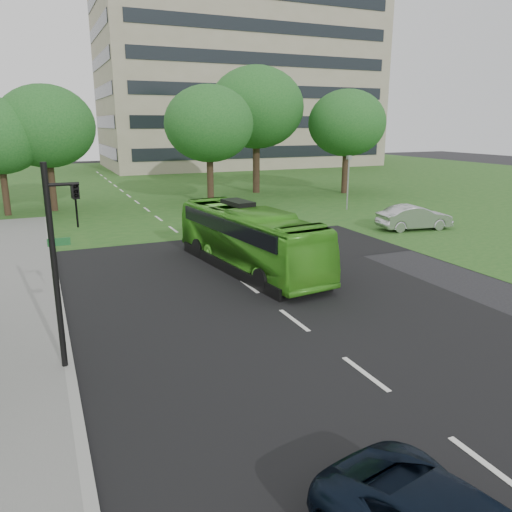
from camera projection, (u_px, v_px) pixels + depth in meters
The scene contains 11 objects.
ground at pixel (325, 344), 14.85m from camera, with size 160.00×160.00×0.00m, color black.
street_surfaces at pixel (151, 217), 34.85m from camera, with size 120.00×120.00×0.15m.
office_building at pixel (239, 81), 74.97m from camera, with size 40.10×20.10×25.00m.
tree_park_b at pixel (46, 127), 35.80m from camera, with size 6.92×6.92×9.08m.
tree_park_c at pixel (209, 124), 38.98m from camera, with size 7.00×7.00×9.29m.
tree_park_d at pixel (256, 108), 45.16m from camera, with size 8.61×8.61×11.39m.
tree_park_e at pixel (347, 123), 45.19m from camera, with size 7.01×7.01×9.35m.
bus at pixel (249, 239), 22.22m from camera, with size 2.33×9.94×2.77m, color green.
sedan at pixel (414, 217), 30.65m from camera, with size 1.59×4.56×1.50m, color #ADACB2.
traffic_light at pixel (60, 253), 12.51m from camera, with size 0.88×0.26×5.48m.
camera_pole at pixel (348, 175), 37.14m from camera, with size 0.34×0.30×4.04m.
Camera 1 is at (-7.36, -11.70, 6.38)m, focal length 35.00 mm.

